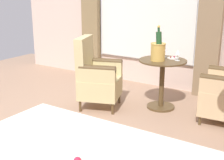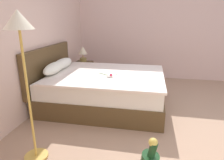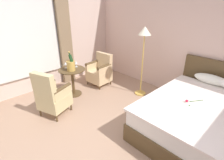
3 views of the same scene
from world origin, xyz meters
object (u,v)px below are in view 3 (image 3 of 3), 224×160
(side_table_round, at_px, (73,79))
(champagne_bucket, at_px, (71,65))
(wine_glass_near_edge, at_px, (65,64))
(wine_glass_near_bucket, at_px, (76,63))
(snack_plate, at_px, (71,67))
(armchair_facing_bed, at_px, (52,96))
(floor_lamp_brass, at_px, (144,41))
(bed, at_px, (201,116))
(armchair_by_window, at_px, (100,71))

(side_table_round, relative_size, champagne_bucket, 1.47)
(side_table_round, height_order, champagne_bucket, champagne_bucket)
(wine_glass_near_edge, bearing_deg, wine_glass_near_bucket, 65.26)
(snack_plate, bearing_deg, wine_glass_near_edge, -97.87)
(champagne_bucket, distance_m, armchair_facing_bed, 0.93)
(floor_lamp_brass, bearing_deg, bed, -14.13)
(floor_lamp_brass, height_order, armchair_by_window, floor_lamp_brass)
(floor_lamp_brass, xyz_separation_m, side_table_round, (-1.18, -1.28, -0.96))
(floor_lamp_brass, distance_m, wine_glass_near_bucket, 1.76)
(side_table_round, bearing_deg, bed, 16.82)
(champagne_bucket, bearing_deg, bed, 18.07)
(champagne_bucket, bearing_deg, armchair_facing_bed, -61.86)
(bed, distance_m, snack_plate, 3.12)
(side_table_round, bearing_deg, floor_lamp_brass, 47.15)
(wine_glass_near_edge, bearing_deg, armchair_by_window, 79.34)
(wine_glass_near_bucket, height_order, armchair_facing_bed, armchair_facing_bed)
(wine_glass_near_bucket, bearing_deg, bed, 13.10)
(wine_glass_near_bucket, distance_m, snack_plate, 0.17)
(armchair_by_window, bearing_deg, side_table_round, -90.11)
(champagne_bucket, height_order, armchair_by_window, champagne_bucket)
(side_table_round, xyz_separation_m, snack_plate, (-0.16, 0.08, 0.28))
(wine_glass_near_edge, height_order, armchair_facing_bed, armchair_facing_bed)
(bed, relative_size, wine_glass_near_bucket, 14.84)
(floor_lamp_brass, relative_size, side_table_round, 2.46)
(bed, distance_m, wine_glass_near_bucket, 3.02)
(bed, height_order, armchair_by_window, bed)
(wine_glass_near_bucket, height_order, snack_plate, wine_glass_near_bucket)
(snack_plate, bearing_deg, champagne_bucket, -29.74)
(champagne_bucket, distance_m, wine_glass_near_bucket, 0.27)
(bed, relative_size, wine_glass_near_edge, 14.26)
(floor_lamp_brass, distance_m, armchair_facing_bed, 2.38)
(floor_lamp_brass, relative_size, armchair_by_window, 1.91)
(side_table_round, xyz_separation_m, armchair_facing_bed, (0.47, -0.79, 0.02))
(wine_glass_near_bucket, relative_size, snack_plate, 0.93)
(floor_lamp_brass, distance_m, wine_glass_near_edge, 1.99)
(armchair_by_window, bearing_deg, wine_glass_near_edge, -100.66)
(snack_plate, xyz_separation_m, armchair_facing_bed, (0.62, -0.87, -0.26))
(champagne_bucket, bearing_deg, wine_glass_near_bucket, 121.25)
(bed, relative_size, snack_plate, 13.79)
(champagne_bucket, height_order, snack_plate, champagne_bucket)
(armchair_by_window, bearing_deg, bed, -0.78)
(champagne_bucket, distance_m, wine_glass_near_edge, 0.25)
(champagne_bucket, bearing_deg, armchair_by_window, 94.09)
(side_table_round, xyz_separation_m, wine_glass_near_edge, (-0.18, -0.05, 0.38))
(snack_plate, bearing_deg, side_table_round, -28.19)
(snack_plate, bearing_deg, bed, 14.47)
(wine_glass_near_bucket, relative_size, armchair_by_window, 0.17)
(side_table_round, distance_m, wine_glass_near_edge, 0.43)
(armchair_facing_bed, bearing_deg, floor_lamp_brass, 70.78)
(floor_lamp_brass, distance_m, armchair_by_window, 1.59)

